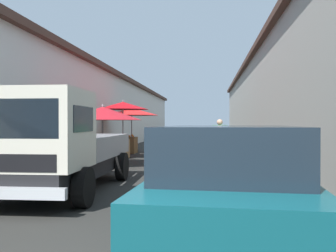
{
  "coord_description": "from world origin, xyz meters",
  "views": [
    {
      "loc": [
        -1.76,
        -1.42,
        1.49
      ],
      "look_at": [
        11.36,
        0.06,
        1.38
      ],
      "focal_mm": 39.12,
      "sensor_mm": 36.0,
      "label": 1
    }
  ],
  "objects": [
    {
      "name": "parked_scooter",
      "position": [
        15.84,
        -2.7,
        0.45
      ],
      "size": [
        1.69,
        0.32,
        1.14
      ],
      "color": "black",
      "rests_on": "ground"
    },
    {
      "name": "hatchback_car",
      "position": [
        2.74,
        -1.67,
        0.74
      ],
      "size": [
        4.0,
        2.11,
        1.45
      ],
      "color": "#0F4C56",
      "rests_on": "ground"
    },
    {
      "name": "building_left_whitewash",
      "position": [
        15.75,
        7.23,
        2.17
      ],
      "size": [
        49.8,
        7.5,
        4.32
      ],
      "color": "silver",
      "rests_on": "ground"
    },
    {
      "name": "fruit_stall_far_right",
      "position": [
        15.87,
        2.38,
        1.81
      ],
      "size": [
        2.65,
        2.65,
        2.3
      ],
      "color": "#9E9EA3",
      "rests_on": "ground"
    },
    {
      "name": "fruit_stall_mid_lane",
      "position": [
        13.12,
        2.18,
        1.76
      ],
      "size": [
        2.12,
        2.12,
        2.44
      ],
      "color": "#9E9EA3",
      "rests_on": "ground"
    },
    {
      "name": "vendor_by_crates",
      "position": [
        12.16,
        -1.82,
        0.94
      ],
      "size": [
        0.42,
        0.57,
        1.63
      ],
      "color": "navy",
      "rests_on": "ground"
    },
    {
      "name": "delivery_truck",
      "position": [
        5.1,
        1.65,
        1.04
      ],
      "size": [
        4.95,
        2.04,
        2.08
      ],
      "color": "black",
      "rests_on": "ground"
    },
    {
      "name": "ground",
      "position": [
        13.5,
        0.0,
        0.0
      ],
      "size": [
        90.0,
        90.0,
        0.0
      ],
      "primitive_type": "plane",
      "color": "#282826"
    },
    {
      "name": "fruit_stall_far_left",
      "position": [
        10.36,
        2.18,
        1.62
      ],
      "size": [
        2.67,
        2.67,
        2.12
      ],
      "color": "#9E9EA3",
      "rests_on": "ground"
    }
  ]
}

